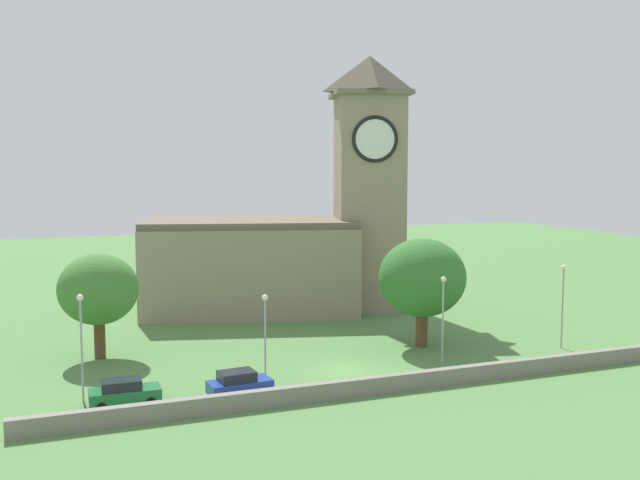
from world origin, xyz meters
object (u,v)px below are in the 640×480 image
Objects in this scene: streetlamp_west_mid at (265,323)px; church at (290,237)px; tree_by_tower at (98,290)px; car_blue at (239,384)px; streetlamp_central at (443,305)px; tree_riverside_east at (422,278)px; streetlamp_west_end at (81,331)px; car_green at (124,392)px; streetlamp_east_mid at (563,293)px.

church is at bearing 67.08° from streetlamp_west_mid.
car_blue is at bearing -60.36° from tree_by_tower.
streetlamp_central is 0.74× the size of tree_riverside_east.
streetlamp_central reaches higher than streetlamp_west_mid.
car_blue is at bearing -16.29° from streetlamp_west_end.
streetlamp_west_end is at bearing -100.38° from tree_by_tower.
car_green is 10.89m from streetlamp_west_mid.
tree_riverside_east is at bearing 9.84° from streetlamp_west_end.
church is 25.21m from streetlamp_central.
tree_by_tower reaches higher than streetlamp_east_mid.
church reaches higher than car_blue.
tree_by_tower is (-25.25, 11.40, 1.01)m from streetlamp_central.
streetlamp_west_end is at bearing 179.17° from streetlamp_central.
car_green is 0.66× the size of streetlamp_central.
car_blue is 29.74m from streetlamp_east_mid.
tree_riverside_east is (18.42, 7.82, 5.07)m from car_blue.
streetlamp_east_mid is 0.84× the size of tree_by_tower.
streetlamp_west_end reaches higher than car_green.
streetlamp_west_mid is at bearing -0.80° from streetlamp_west_end.
tree_by_tower is at bearing 133.53° from streetlamp_west_mid.
streetlamp_west_end is (-9.93, 2.90, 3.90)m from car_blue.
tree_by_tower is at bearing 91.93° from car_green.
streetlamp_central is at bearing -0.86° from streetlamp_west_mid.
streetlamp_west_mid is at bearing -179.59° from streetlamp_east_mid.
streetlamp_west_mid is at bearing 9.25° from car_green.
streetlamp_west_end is 0.85× the size of tree_by_tower.
streetlamp_central is 12.02m from streetlamp_east_mid.
streetlamp_west_mid reaches higher than car_blue.
streetlamp_west_mid is 14.63m from streetlamp_central.
car_green is 0.64× the size of streetlamp_east_mid.
streetlamp_west_mid is (2.71, 2.73, 3.43)m from car_blue.
tree_by_tower is (-20.95, -13.23, -2.22)m from church.
tree_riverside_east reaches higher than streetlamp_east_mid.
streetlamp_west_end is at bearing -133.45° from church.
tree_riverside_east is (25.91, 6.76, 5.10)m from car_green.
church is at bearing 99.90° from streetlamp_central.
streetlamp_central is at bearing -24.31° from tree_by_tower.
church is 6.74× the size of car_blue.
church is 20.15m from tree_riverside_east.
church is 4.27× the size of streetlamp_central.
car_blue is 0.47× the size of tree_riverside_east.
streetlamp_west_end is (-22.96, -24.24, -3.05)m from church.
car_green is at bearing -165.38° from tree_riverside_east.
tree_riverside_east reaches higher than car_green.
streetlamp_west_mid is 0.69× the size of tree_riverside_east.
car_green is (-20.52, -26.08, -6.98)m from church.
tree_riverside_east reaches higher than tree_by_tower.
church is at bearing 46.55° from streetlamp_west_end.
tree_by_tower is at bearing 155.69° from streetlamp_central.
car_green is 13.71m from tree_by_tower.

